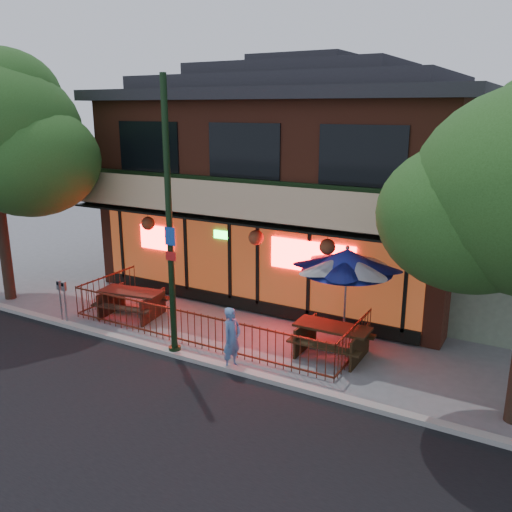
# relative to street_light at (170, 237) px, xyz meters

# --- Properties ---
(ground) EXTENTS (80.00, 80.00, 0.00)m
(ground) POSITION_rel_street_light_xyz_m (-0.00, 0.40, -3.15)
(ground) COLOR gray
(ground) RESTS_ON ground
(curb) EXTENTS (80.00, 0.25, 0.12)m
(curb) POSITION_rel_street_light_xyz_m (-0.00, -0.10, -3.09)
(curb) COLOR #999993
(curb) RESTS_ON ground
(restaurant_building) EXTENTS (12.96, 9.49, 8.05)m
(restaurant_building) POSITION_rel_street_light_xyz_m (-0.00, 7.51, 0.98)
(restaurant_building) COLOR #602A1B
(restaurant_building) RESTS_ON ground
(patio_fence) EXTENTS (8.44, 2.62, 1.00)m
(patio_fence) POSITION_rel_street_light_xyz_m (-0.00, 0.91, -2.52)
(patio_fence) COLOR #501F11
(patio_fence) RESTS_ON ground
(street_light) EXTENTS (0.43, 0.32, 7.00)m
(street_light) POSITION_rel_street_light_xyz_m (0.00, 0.00, 0.00)
(street_light) COLOR black
(street_light) RESTS_ON ground
(picnic_table_left) EXTENTS (2.15, 1.78, 0.83)m
(picnic_table_left) POSITION_rel_street_light_xyz_m (-2.79, 1.49, -2.60)
(picnic_table_left) COLOR #361D13
(picnic_table_left) RESTS_ON ground
(picnic_table_right) EXTENTS (1.94, 1.49, 0.82)m
(picnic_table_right) POSITION_rel_street_light_xyz_m (3.60, 1.94, -2.61)
(picnic_table_right) COLOR black
(picnic_table_right) RESTS_ON ground
(patio_umbrella) EXTENTS (2.41, 2.41, 2.75)m
(patio_umbrella) POSITION_rel_street_light_xyz_m (3.60, 2.80, -0.80)
(patio_umbrella) COLOR gray
(patio_umbrella) RESTS_ON ground
(pedestrian) EXTENTS (0.45, 0.62, 1.58)m
(pedestrian) POSITION_rel_street_light_xyz_m (1.74, 0.05, -2.36)
(pedestrian) COLOR #597CB2
(pedestrian) RESTS_ON ground
(parking_meter_near) EXTENTS (0.14, 0.12, 1.33)m
(parking_meter_near) POSITION_rel_street_light_xyz_m (-4.00, 0.00, -2.25)
(parking_meter_near) COLOR #9FA0A8
(parking_meter_near) RESTS_ON ground
(parking_meter_far) EXTENTS (0.12, 0.11, 1.34)m
(parking_meter_far) POSITION_rel_street_light_xyz_m (-4.20, 0.00, -2.24)
(parking_meter_far) COLOR #96989E
(parking_meter_far) RESTS_ON ground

